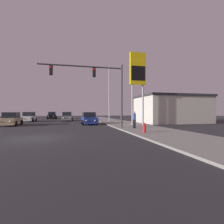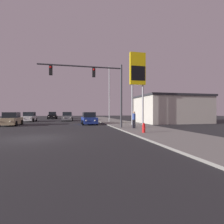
{
  "view_description": "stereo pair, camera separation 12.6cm",
  "coord_description": "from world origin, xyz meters",
  "px_view_note": "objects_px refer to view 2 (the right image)",
  "views": [
    {
      "loc": [
        2.41,
        -12.44,
        1.79
      ],
      "look_at": [
        7.94,
        10.88,
        1.7
      ],
      "focal_mm": 28.0,
      "sensor_mm": 36.0,
      "label": 1
    },
    {
      "loc": [
        2.54,
        -12.47,
        1.79
      ],
      "look_at": [
        7.94,
        10.88,
        1.7
      ],
      "focal_mm": 28.0,
      "sensor_mm": 36.0,
      "label": 2
    }
  ],
  "objects_px": {
    "car_black": "(53,116)",
    "traffic_light_mast": "(98,82)",
    "street_lamp": "(109,91)",
    "gas_station_sign": "(138,73)",
    "car_grey": "(67,117)",
    "car_tan": "(11,119)",
    "pedestrian_on_sidewalk": "(134,119)",
    "fire_hydrant": "(144,128)",
    "car_white": "(29,117)",
    "car_blue": "(89,119)"
  },
  "relations": [
    {
      "from": "pedestrian_on_sidewalk",
      "to": "traffic_light_mast",
      "type": "bearing_deg",
      "value": 163.29
    },
    {
      "from": "car_tan",
      "to": "gas_station_sign",
      "type": "distance_m",
      "value": 17.0
    },
    {
      "from": "car_black",
      "to": "car_tan",
      "type": "height_order",
      "value": "same"
    },
    {
      "from": "street_lamp",
      "to": "fire_hydrant",
      "type": "xyz_separation_m",
      "value": [
        -0.34,
        -15.06,
        -4.63
      ]
    },
    {
      "from": "car_black",
      "to": "traffic_light_mast",
      "type": "xyz_separation_m",
      "value": [
        7.03,
        -26.18,
        4.01
      ]
    },
    {
      "from": "traffic_light_mast",
      "to": "pedestrian_on_sidewalk",
      "type": "bearing_deg",
      "value": -16.71
    },
    {
      "from": "car_white",
      "to": "car_grey",
      "type": "bearing_deg",
      "value": -171.3
    },
    {
      "from": "car_black",
      "to": "car_tan",
      "type": "relative_size",
      "value": 1.0
    },
    {
      "from": "car_black",
      "to": "car_tan",
      "type": "distance_m",
      "value": 19.42
    },
    {
      "from": "traffic_light_mast",
      "to": "street_lamp",
      "type": "height_order",
      "value": "street_lamp"
    },
    {
      "from": "traffic_light_mast",
      "to": "fire_hydrant",
      "type": "distance_m",
      "value": 6.92
    },
    {
      "from": "car_blue",
      "to": "traffic_light_mast",
      "type": "xyz_separation_m",
      "value": [
        0.27,
        -6.73,
        4.01
      ]
    },
    {
      "from": "street_lamp",
      "to": "fire_hydrant",
      "type": "relative_size",
      "value": 11.84
    },
    {
      "from": "car_white",
      "to": "car_blue",
      "type": "distance_m",
      "value": 13.18
    },
    {
      "from": "street_lamp",
      "to": "gas_station_sign",
      "type": "height_order",
      "value": "same"
    },
    {
      "from": "car_white",
      "to": "car_blue",
      "type": "bearing_deg",
      "value": 138.82
    },
    {
      "from": "car_white",
      "to": "pedestrian_on_sidewalk",
      "type": "bearing_deg",
      "value": 130.49
    },
    {
      "from": "car_blue",
      "to": "street_lamp",
      "type": "distance_m",
      "value": 6.77
    },
    {
      "from": "fire_hydrant",
      "to": "pedestrian_on_sidewalk",
      "type": "height_order",
      "value": "pedestrian_on_sidewalk"
    },
    {
      "from": "car_grey",
      "to": "street_lamp",
      "type": "height_order",
      "value": "street_lamp"
    },
    {
      "from": "car_tan",
      "to": "car_blue",
      "type": "bearing_deg",
      "value": 176.99
    },
    {
      "from": "car_white",
      "to": "car_blue",
      "type": "height_order",
      "value": "same"
    },
    {
      "from": "traffic_light_mast",
      "to": "car_blue",
      "type": "bearing_deg",
      "value": 92.32
    },
    {
      "from": "car_tan",
      "to": "car_grey",
      "type": "xyz_separation_m",
      "value": [
        6.67,
        9.52,
        0.0
      ]
    },
    {
      "from": "car_tan",
      "to": "car_white",
      "type": "relative_size",
      "value": 1.0
    },
    {
      "from": "car_white",
      "to": "street_lamp",
      "type": "height_order",
      "value": "street_lamp"
    },
    {
      "from": "car_tan",
      "to": "street_lamp",
      "type": "height_order",
      "value": "street_lamp"
    },
    {
      "from": "car_white",
      "to": "car_blue",
      "type": "xyz_separation_m",
      "value": [
        9.58,
        -9.05,
        0.0
      ]
    },
    {
      "from": "car_black",
      "to": "car_grey",
      "type": "xyz_separation_m",
      "value": [
        3.65,
        -9.66,
        0.0
      ]
    },
    {
      "from": "car_blue",
      "to": "gas_station_sign",
      "type": "distance_m",
      "value": 8.94
    },
    {
      "from": "car_tan",
      "to": "pedestrian_on_sidewalk",
      "type": "xyz_separation_m",
      "value": [
        13.47,
        -8.02,
        0.27
      ]
    },
    {
      "from": "car_white",
      "to": "pedestrian_on_sidewalk",
      "type": "distance_m",
      "value": 21.42
    },
    {
      "from": "car_grey",
      "to": "fire_hydrant",
      "type": "xyz_separation_m",
      "value": [
        6.32,
        -21.08,
        -0.27
      ]
    },
    {
      "from": "car_white",
      "to": "pedestrian_on_sidewalk",
      "type": "xyz_separation_m",
      "value": [
        13.27,
        -16.81,
        0.27
      ]
    },
    {
      "from": "car_grey",
      "to": "car_blue",
      "type": "height_order",
      "value": "same"
    },
    {
      "from": "traffic_light_mast",
      "to": "car_grey",
      "type": "bearing_deg",
      "value": 101.56
    },
    {
      "from": "car_grey",
      "to": "fire_hydrant",
      "type": "relative_size",
      "value": 5.72
    },
    {
      "from": "street_lamp",
      "to": "car_grey",
      "type": "bearing_deg",
      "value": 137.93
    },
    {
      "from": "car_grey",
      "to": "car_black",
      "type": "bearing_deg",
      "value": -67.02
    },
    {
      "from": "car_blue",
      "to": "pedestrian_on_sidewalk",
      "type": "height_order",
      "value": "pedestrian_on_sidewalk"
    },
    {
      "from": "car_black",
      "to": "gas_station_sign",
      "type": "relative_size",
      "value": 0.48
    },
    {
      "from": "car_grey",
      "to": "pedestrian_on_sidewalk",
      "type": "bearing_deg",
      "value": 113.45
    },
    {
      "from": "car_black",
      "to": "car_grey",
      "type": "distance_m",
      "value": 10.32
    },
    {
      "from": "car_white",
      "to": "car_blue",
      "type": "relative_size",
      "value": 1.0
    },
    {
      "from": "gas_station_sign",
      "to": "fire_hydrant",
      "type": "distance_m",
      "value": 10.12
    },
    {
      "from": "car_blue",
      "to": "fire_hydrant",
      "type": "distance_m",
      "value": 11.74
    },
    {
      "from": "car_black",
      "to": "street_lamp",
      "type": "relative_size",
      "value": 0.48
    },
    {
      "from": "car_black",
      "to": "fire_hydrant",
      "type": "distance_m",
      "value": 32.31
    },
    {
      "from": "car_tan",
      "to": "traffic_light_mast",
      "type": "distance_m",
      "value": 12.89
    },
    {
      "from": "car_black",
      "to": "car_grey",
      "type": "bearing_deg",
      "value": 108.75
    }
  ]
}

